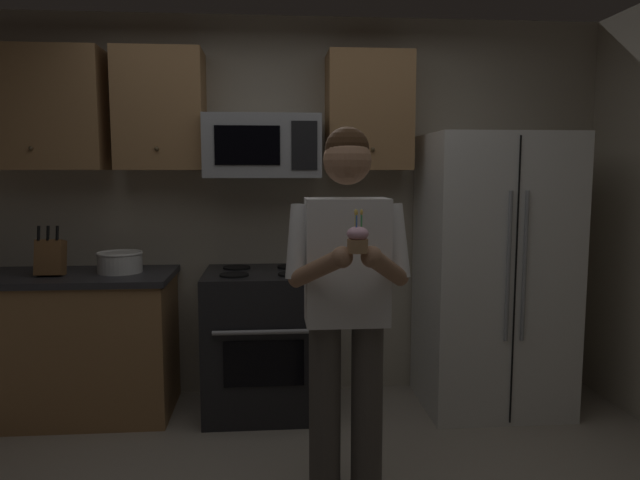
# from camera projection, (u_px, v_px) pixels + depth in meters

# --- Properties ---
(wall_back) EXTENTS (4.40, 0.10, 2.60)m
(wall_back) POSITION_uv_depth(u_px,v_px,m) (285.00, 209.00, 4.14)
(wall_back) COLOR #B7AD99
(wall_back) RESTS_ON ground
(oven_range) EXTENTS (0.76, 0.70, 0.93)m
(oven_range) POSITION_uv_depth(u_px,v_px,m) (264.00, 341.00, 3.84)
(oven_range) COLOR black
(oven_range) RESTS_ON ground
(microwave) EXTENTS (0.74, 0.41, 0.40)m
(microwave) POSITION_uv_depth(u_px,v_px,m) (263.00, 147.00, 3.81)
(microwave) COLOR #9EA0A5
(refrigerator) EXTENTS (0.90, 0.75, 1.80)m
(refrigerator) POSITION_uv_depth(u_px,v_px,m) (492.00, 272.00, 3.87)
(refrigerator) COLOR white
(refrigerator) RESTS_ON ground
(cabinet_row_upper) EXTENTS (2.78, 0.36, 0.76)m
(cabinet_row_upper) POSITION_uv_depth(u_px,v_px,m) (173.00, 111.00, 3.79)
(cabinet_row_upper) COLOR #9E7247
(counter_left) EXTENTS (1.44, 0.66, 0.92)m
(counter_left) POSITION_uv_depth(u_px,v_px,m) (60.00, 345.00, 3.75)
(counter_left) COLOR #9E7247
(counter_left) RESTS_ON ground
(knife_block) EXTENTS (0.16, 0.15, 0.32)m
(knife_block) POSITION_uv_depth(u_px,v_px,m) (50.00, 257.00, 3.64)
(knife_block) COLOR brown
(knife_block) RESTS_ON counter_left
(bowl_large_white) EXTENTS (0.29, 0.29, 0.13)m
(bowl_large_white) POSITION_uv_depth(u_px,v_px,m) (120.00, 262.00, 3.74)
(bowl_large_white) COLOR white
(bowl_large_white) RESTS_ON counter_left
(person) EXTENTS (0.60, 0.48, 1.76)m
(person) POSITION_uv_depth(u_px,v_px,m) (347.00, 295.00, 2.71)
(person) COLOR #4C4742
(person) RESTS_ON ground
(cupcake) EXTENTS (0.09, 0.09, 0.17)m
(cupcake) POSITION_uv_depth(u_px,v_px,m) (358.00, 239.00, 2.35)
(cupcake) COLOR #A87F56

